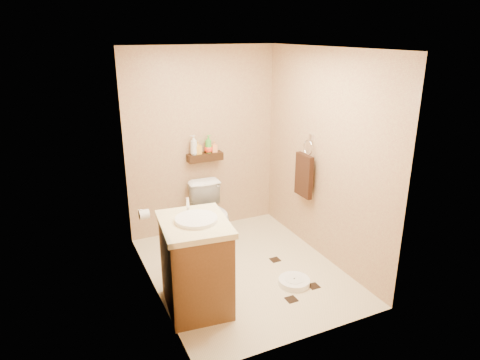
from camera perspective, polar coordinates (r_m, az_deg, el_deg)
ground at (r=4.94m, az=0.53°, el=-11.88°), size 2.50×2.50×0.00m
wall_back at (r=5.54m, az=-5.03°, el=5.08°), size 2.00×0.04×2.40m
wall_front at (r=3.42m, az=9.68°, el=-4.33°), size 2.00×0.04×2.40m
wall_left at (r=4.12m, az=-12.05°, el=-0.33°), size 0.04×2.50×2.40m
wall_right at (r=4.93m, az=11.13°, el=2.98°), size 0.04×2.50×2.40m
ceiling at (r=4.22m, az=0.64°, el=17.19°), size 2.00×2.50×0.02m
wall_shelf at (r=5.52m, az=-4.69°, el=3.08°), size 0.46×0.14×0.10m
floor_accents at (r=4.90m, az=1.20°, el=-12.06°), size 1.23×1.45×0.01m
toilet at (r=5.43m, az=-3.77°, el=-4.54°), size 0.44×0.73×0.73m
vanity at (r=4.15m, az=-5.92°, el=-11.00°), size 0.69×0.81×1.05m
bathroom_scale at (r=4.71m, az=7.23°, el=-13.28°), size 0.38×0.38×0.07m
toilet_brush at (r=5.20m, az=-8.00°, el=-8.47°), size 0.10×0.10×0.42m
towel_ring at (r=5.15m, az=8.56°, el=0.87°), size 0.12×0.30×0.76m
toilet_paper at (r=4.95m, az=-12.68°, el=-4.48°), size 0.12×0.11×0.12m
bottle_a at (r=5.43m, az=-6.17°, el=4.67°), size 0.10×0.10×0.25m
bottle_b at (r=5.45m, az=-5.64°, el=4.31°), size 0.09×0.09×0.17m
bottle_c at (r=5.50m, az=-4.23°, el=4.34°), size 0.12×0.12×0.14m
bottle_d at (r=5.49m, az=-4.24°, el=4.81°), size 0.10×0.10×0.23m
bottle_e at (r=5.53m, az=-3.46°, el=4.47°), size 0.07×0.07×0.15m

